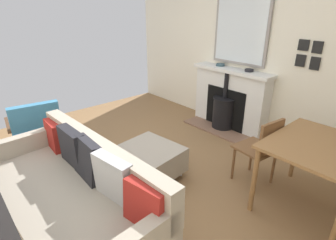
{
  "coord_description": "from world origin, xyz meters",
  "views": [
    {
      "loc": [
        1.35,
        2.35,
        1.93
      ],
      "look_at": [
        -0.39,
        0.37,
        0.79
      ],
      "focal_mm": 28.29,
      "sensor_mm": 36.0,
      "label": 1
    }
  ],
  "objects_px": {
    "sofa": "(74,192)",
    "armchair_accent": "(35,123)",
    "dining_table": "(319,154)",
    "mantel_bowl_far": "(249,70)",
    "fireplace": "(228,102)",
    "dining_chair_near_fireplace": "(262,147)",
    "ottoman": "(151,159)",
    "mantel_bowl_near": "(220,65)"
  },
  "relations": [
    {
      "from": "fireplace",
      "to": "sofa",
      "type": "height_order",
      "value": "fireplace"
    },
    {
      "from": "ottoman",
      "to": "dining_table",
      "type": "xyz_separation_m",
      "value": [
        -0.84,
        1.52,
        0.41
      ]
    },
    {
      "from": "mantel_bowl_far",
      "to": "fireplace",
      "type": "bearing_deg",
      "value": -80.38
    },
    {
      "from": "sofa",
      "to": "armchair_accent",
      "type": "relative_size",
      "value": 2.71
    },
    {
      "from": "mantel_bowl_far",
      "to": "ottoman",
      "type": "xyz_separation_m",
      "value": [
        1.93,
        0.0,
        -0.79
      ]
    },
    {
      "from": "mantel_bowl_near",
      "to": "sofa",
      "type": "relative_size",
      "value": 0.07
    },
    {
      "from": "fireplace",
      "to": "dining_table",
      "type": "distance_m",
      "value": 2.09
    },
    {
      "from": "fireplace",
      "to": "dining_table",
      "type": "bearing_deg",
      "value": 59.94
    },
    {
      "from": "fireplace",
      "to": "armchair_accent",
      "type": "bearing_deg",
      "value": -23.92
    },
    {
      "from": "ottoman",
      "to": "armchair_accent",
      "type": "xyz_separation_m",
      "value": [
        0.84,
        -1.5,
        0.22
      ]
    },
    {
      "from": "fireplace",
      "to": "mantel_bowl_near",
      "type": "height_order",
      "value": "mantel_bowl_near"
    },
    {
      "from": "mantel_bowl_far",
      "to": "armchair_accent",
      "type": "relative_size",
      "value": 0.17
    },
    {
      "from": "armchair_accent",
      "to": "dining_table",
      "type": "relative_size",
      "value": 0.8
    },
    {
      "from": "mantel_bowl_near",
      "to": "dining_chair_near_fireplace",
      "type": "bearing_deg",
      "value": 53.81
    },
    {
      "from": "mantel_bowl_far",
      "to": "dining_table",
      "type": "xyz_separation_m",
      "value": [
        1.09,
        1.52,
        -0.38
      ]
    },
    {
      "from": "dining_table",
      "to": "dining_chair_near_fireplace",
      "type": "distance_m",
      "value": 0.58
    },
    {
      "from": "ottoman",
      "to": "dining_chair_near_fireplace",
      "type": "relative_size",
      "value": 0.91
    },
    {
      "from": "mantel_bowl_near",
      "to": "mantel_bowl_far",
      "type": "distance_m",
      "value": 0.55
    },
    {
      "from": "mantel_bowl_far",
      "to": "dining_table",
      "type": "bearing_deg",
      "value": 54.24
    },
    {
      "from": "sofa",
      "to": "armchair_accent",
      "type": "xyz_separation_m",
      "value": [
        -0.16,
        -1.62,
        0.11
      ]
    },
    {
      "from": "mantel_bowl_near",
      "to": "ottoman",
      "type": "relative_size",
      "value": 0.19
    },
    {
      "from": "dining_table",
      "to": "dining_chair_near_fireplace",
      "type": "relative_size",
      "value": 1.19
    },
    {
      "from": "fireplace",
      "to": "armchair_accent",
      "type": "xyz_separation_m",
      "value": [
        2.73,
        -1.21,
        -0.0
      ]
    },
    {
      "from": "fireplace",
      "to": "sofa",
      "type": "xyz_separation_m",
      "value": [
        2.89,
        0.41,
        -0.11
      ]
    },
    {
      "from": "ottoman",
      "to": "dining_chair_near_fireplace",
      "type": "bearing_deg",
      "value": 131.08
    },
    {
      "from": "armchair_accent",
      "to": "dining_chair_near_fireplace",
      "type": "distance_m",
      "value": 2.97
    },
    {
      "from": "mantel_bowl_near",
      "to": "sofa",
      "type": "bearing_deg",
      "value": 13.06
    },
    {
      "from": "sofa",
      "to": "dining_table",
      "type": "bearing_deg",
      "value": 143.0
    },
    {
      "from": "mantel_bowl_far",
      "to": "sofa",
      "type": "distance_m",
      "value": 3.02
    },
    {
      "from": "dining_table",
      "to": "dining_chair_near_fireplace",
      "type": "height_order",
      "value": "dining_chair_near_fireplace"
    },
    {
      "from": "dining_chair_near_fireplace",
      "to": "mantel_bowl_far",
      "type": "bearing_deg",
      "value": -139.13
    },
    {
      "from": "armchair_accent",
      "to": "dining_chair_near_fireplace",
      "type": "height_order",
      "value": "dining_chair_near_fireplace"
    },
    {
      "from": "fireplace",
      "to": "mantel_bowl_near",
      "type": "relative_size",
      "value": 9.49
    },
    {
      "from": "mantel_bowl_near",
      "to": "dining_chair_near_fireplace",
      "type": "relative_size",
      "value": 0.18
    },
    {
      "from": "ottoman",
      "to": "armchair_accent",
      "type": "bearing_deg",
      "value": -60.68
    },
    {
      "from": "ottoman",
      "to": "dining_table",
      "type": "relative_size",
      "value": 0.77
    },
    {
      "from": "sofa",
      "to": "armchair_accent",
      "type": "bearing_deg",
      "value": -95.74
    },
    {
      "from": "fireplace",
      "to": "mantel_bowl_near",
      "type": "bearing_deg",
      "value": -100.33
    },
    {
      "from": "dining_table",
      "to": "sofa",
      "type": "bearing_deg",
      "value": -37.0
    },
    {
      "from": "sofa",
      "to": "ottoman",
      "type": "xyz_separation_m",
      "value": [
        -1.0,
        -0.13,
        -0.11
      ]
    },
    {
      "from": "armchair_accent",
      "to": "dining_table",
      "type": "height_order",
      "value": "armchair_accent"
    },
    {
      "from": "mantel_bowl_far",
      "to": "armchair_accent",
      "type": "height_order",
      "value": "mantel_bowl_far"
    }
  ]
}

